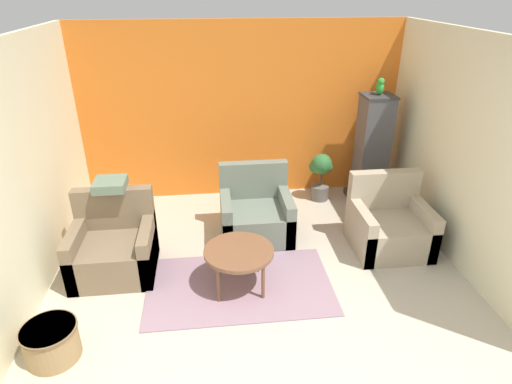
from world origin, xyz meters
The scene contains 13 objects.
wall_back_accent centered at (0.00, 3.56, 1.23)m, with size 4.54×0.06×2.46m.
wall_left centered at (-2.24, 1.77, 1.23)m, with size 0.06×3.53×2.46m.
wall_right centered at (2.24, 1.77, 1.23)m, with size 0.06×3.53×2.46m.
area_rug centered at (-0.23, 1.29, 0.01)m, with size 1.93×1.15×0.01m.
coffee_table centered at (-0.23, 1.29, 0.41)m, with size 0.71×0.71×0.45m.
armchair_left centered at (-1.55, 1.73, 0.28)m, with size 0.86×0.77×0.87m.
armchair_right centered at (1.59, 1.84, 0.28)m, with size 0.86×0.77×0.87m.
armchair_middle centered at (0.06, 2.30, 0.28)m, with size 0.86×0.77×0.87m.
birdcage centered at (1.78, 3.08, 0.74)m, with size 0.52×0.52×1.55m.
parrot centered at (1.78, 3.08, 1.65)m, with size 0.10×0.19×0.23m.
potted_plant centered at (1.10, 3.17, 0.42)m, with size 0.33×0.30×0.70m.
wicker_basket centered at (-1.87, 0.54, 0.17)m, with size 0.46×0.46×0.32m.
throw_pillow centered at (-1.55, 2.01, 0.92)m, with size 0.33×0.33×0.10m.
Camera 1 is at (-0.47, -2.30, 2.88)m, focal length 30.00 mm.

